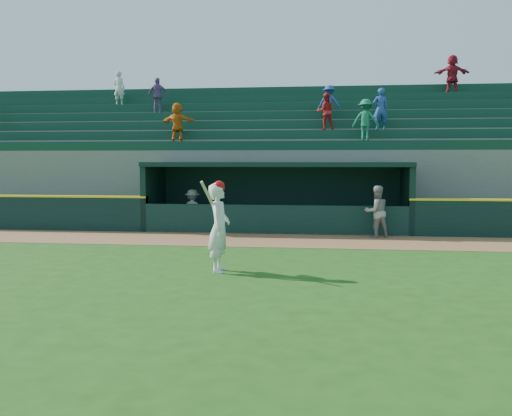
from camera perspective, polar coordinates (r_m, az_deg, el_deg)
The scene contains 7 objects.
ground at distance 13.21m, azimuth -0.87°, elevation -6.20°, with size 120.00×120.00×0.00m, color #1E4A12.
warning_track at distance 18.01m, azimuth 1.32°, elevation -3.24°, with size 40.00×3.00×0.01m, color brown.
dugout_player_front at distance 18.98m, azimuth 11.94°, elevation -0.36°, with size 0.83×0.64×1.70m, color gray.
dugout_player_inside at distance 20.93m, azimuth -6.37°, elevation -0.14°, with size 0.95×0.54×1.47m, color #989893.
dugout at distance 20.96m, azimuth 2.20°, elevation 1.61°, with size 9.40×2.80×2.46m.
stands at distance 25.47m, azimuth 3.14°, elevation 4.51°, with size 34.50×6.33×7.17m.
batter_at_plate at distance 12.88m, azimuth -3.71°, elevation -1.87°, with size 0.58×0.81×2.08m.
Camera 1 is at (1.82, -12.84, 2.52)m, focal length 40.00 mm.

